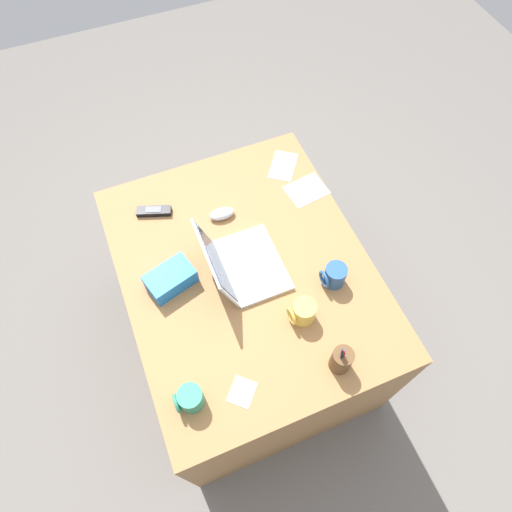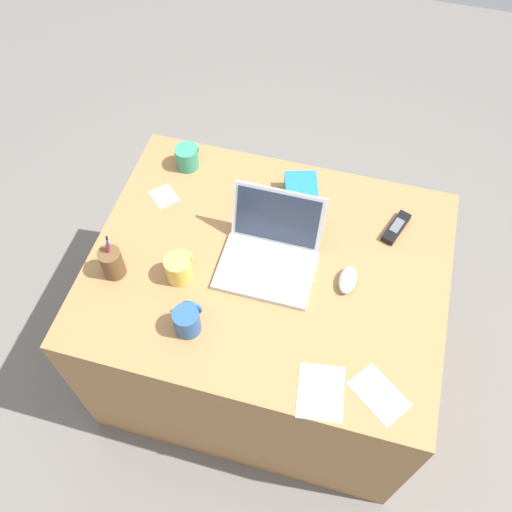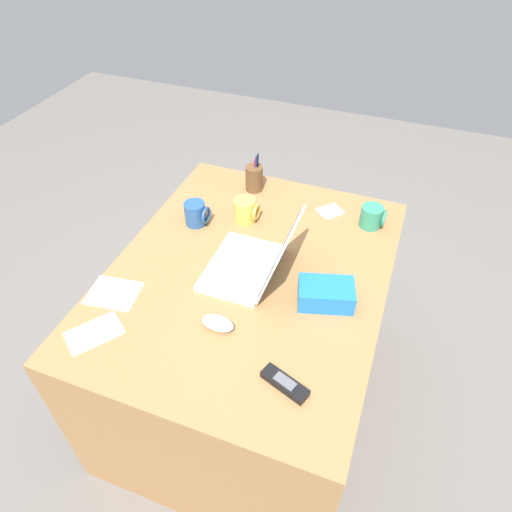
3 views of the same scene
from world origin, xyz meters
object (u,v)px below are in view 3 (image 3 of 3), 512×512
object	(u,v)px
coffee_mug_white	(246,210)
coffee_mug_tall	(196,214)
coffee_mug_spare	(372,217)
snack_bag	(326,294)
laptop	(253,263)
pen_holder	(254,178)
computer_mouse	(218,323)
cordless_phone	(285,384)

from	to	relation	value
coffee_mug_white	coffee_mug_tall	size ratio (longest dim) A/B	1.04
coffee_mug_white	coffee_mug_spare	bearing A→B (deg)	106.09
coffee_mug_spare	snack_bag	xyz separation A→B (m)	(0.46, -0.07, -0.01)
laptop	coffee_mug_spare	bearing A→B (deg)	140.00
coffee_mug_white	pen_holder	xyz separation A→B (m)	(-0.21, -0.04, 0.01)
coffee_mug_spare	pen_holder	world-z (taller)	pen_holder
computer_mouse	snack_bag	xyz separation A→B (m)	(-0.22, 0.29, 0.02)
computer_mouse	snack_bag	bearing A→B (deg)	130.63
laptop	computer_mouse	xyz separation A→B (m)	(0.27, -0.02, -0.03)
coffee_mug_spare	snack_bag	distance (m)	0.46
cordless_phone	coffee_mug_white	bearing A→B (deg)	-150.39
coffee_mug_white	coffee_mug_spare	world-z (taller)	coffee_mug_white
laptop	coffee_mug_spare	xyz separation A→B (m)	(-0.41, 0.34, -0.00)
coffee_mug_white	coffee_mug_spare	size ratio (longest dim) A/B	1.02
laptop	coffee_mug_tall	distance (m)	0.36
computer_mouse	cordless_phone	world-z (taller)	computer_mouse
coffee_mug_spare	pen_holder	size ratio (longest dim) A/B	0.54
laptop	pen_holder	xyz separation A→B (m)	(-0.48, -0.18, 0.01)
coffee_mug_tall	coffee_mug_spare	xyz separation A→B (m)	(-0.23, 0.65, -0.00)
cordless_phone	pen_holder	bearing A→B (deg)	-154.34
coffee_mug_tall	snack_bag	distance (m)	0.63
pen_holder	cordless_phone	bearing A→B (deg)	25.66
cordless_phone	snack_bag	bearing A→B (deg)	175.36
computer_mouse	coffee_mug_white	distance (m)	0.55
coffee_mug_tall	cordless_phone	world-z (taller)	coffee_mug_tall
laptop	coffee_mug_spare	distance (m)	0.53
pen_holder	snack_bag	xyz separation A→B (m)	(0.53, 0.45, -0.02)
coffee_mug_spare	cordless_phone	size ratio (longest dim) A/B	0.64
snack_bag	laptop	bearing A→B (deg)	-100.08
computer_mouse	cordless_phone	bearing A→B (deg)	67.24
coffee_mug_tall	pen_holder	size ratio (longest dim) A/B	0.53
computer_mouse	laptop	bearing A→B (deg)	179.39
laptop	coffee_mug_tall	bearing A→B (deg)	-120.23
cordless_phone	coffee_mug_tall	bearing A→B (deg)	-136.25
coffee_mug_white	coffee_mug_tall	bearing A→B (deg)	-62.70
computer_mouse	cordless_phone	distance (m)	0.29
computer_mouse	snack_bag	size ratio (longest dim) A/B	0.60
coffee_mug_white	pen_holder	distance (m)	0.22
coffee_mug_spare	coffee_mug_tall	bearing A→B (deg)	-70.75
coffee_mug_tall	cordless_phone	size ratio (longest dim) A/B	0.63
coffee_mug_tall	coffee_mug_spare	size ratio (longest dim) A/B	0.98
pen_holder	computer_mouse	bearing A→B (deg)	12.11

